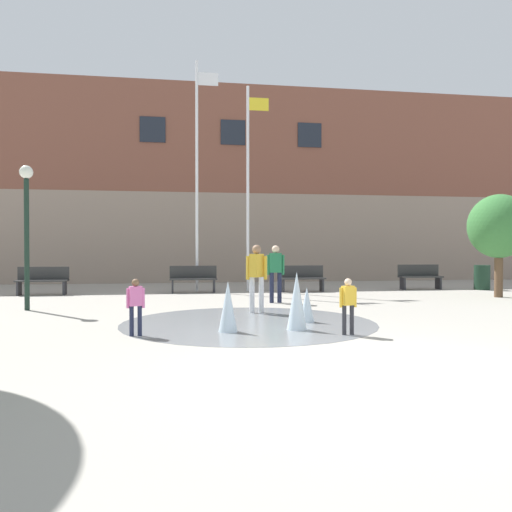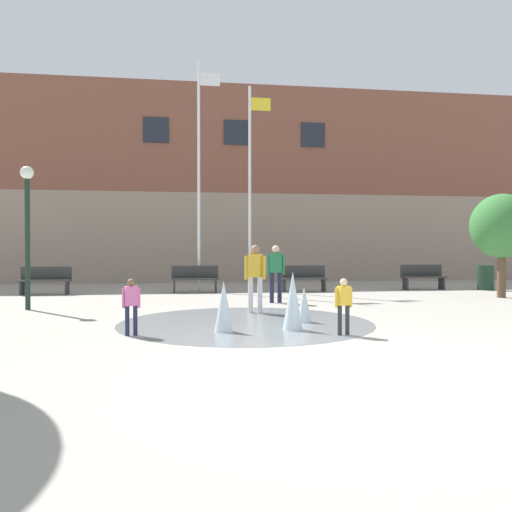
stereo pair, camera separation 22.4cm
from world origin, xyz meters
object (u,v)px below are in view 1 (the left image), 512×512
at_px(park_bench_left_of_flagpoles, 43,280).
at_px(park_bench_center, 302,278).
at_px(park_bench_near_trashcan, 420,276).
at_px(trash_can, 482,277).
at_px(adult_watching, 257,273).
at_px(flagpole_left, 198,169).
at_px(lamp_post_left_lane, 27,214).
at_px(street_tree_near_building, 499,227).
at_px(adult_in_red, 276,269).
at_px(child_in_fountain, 136,302).
at_px(flagpole_right, 249,182).
at_px(child_with_pink_shirt, 348,302).
at_px(park_bench_under_left_flagpole, 193,279).

relative_size(park_bench_left_of_flagpoles, park_bench_center, 1.00).
xyz_separation_m(park_bench_near_trashcan, trash_can, (2.18, -0.48, -0.03)).
height_order(adult_watching, flagpole_left, flagpole_left).
relative_size(lamp_post_left_lane, street_tree_near_building, 1.11).
distance_m(park_bench_center, flagpole_left, 5.27).
relative_size(park_bench_left_of_flagpoles, adult_in_red, 1.01).
xyz_separation_m(adult_in_red, child_in_fountain, (-3.39, -4.81, -0.35)).
xyz_separation_m(park_bench_near_trashcan, lamp_post_left_lane, (-12.44, -4.37, 1.85)).
height_order(park_bench_center, flagpole_left, flagpole_left).
distance_m(adult_watching, flagpole_right, 6.82).
bearing_deg(park_bench_near_trashcan, adult_watching, -140.71).
bearing_deg(street_tree_near_building, adult_watching, -162.16).
xyz_separation_m(park_bench_center, flagpole_left, (-3.59, 0.67, 3.81)).
relative_size(park_bench_center, trash_can, 1.78).
distance_m(adult_in_red, child_with_pink_shirt, 5.28).
height_order(park_bench_left_of_flagpoles, park_bench_under_left_flagpole, same).
height_order(adult_in_red, trash_can, adult_in_red).
relative_size(child_with_pink_shirt, flagpole_left, 0.12).
distance_m(park_bench_left_of_flagpoles, child_with_pink_shirt, 11.35).
height_order(park_bench_center, adult_watching, adult_watching).
bearing_deg(adult_watching, flagpole_right, 33.95).
bearing_deg(street_tree_near_building, park_bench_left_of_flagpoles, 168.25).
relative_size(park_bench_center, child_with_pink_shirt, 1.62).
bearing_deg(child_in_fountain, park_bench_left_of_flagpoles, -83.55).
bearing_deg(trash_can, flagpole_left, 175.09).
height_order(park_bench_under_left_flagpole, child_with_pink_shirt, child_with_pink_shirt).
relative_size(park_bench_center, flagpole_left, 0.20).
relative_size(park_bench_under_left_flagpole, lamp_post_left_lane, 0.45).
relative_size(park_bench_near_trashcan, street_tree_near_building, 0.50).
relative_size(child_in_fountain, street_tree_near_building, 0.31).
distance_m(adult_in_red, child_in_fountain, 5.89).
distance_m(park_bench_left_of_flagpoles, park_bench_near_trashcan, 13.15).
relative_size(adult_watching, street_tree_near_building, 0.50).
relative_size(flagpole_left, street_tree_near_building, 2.54).
xyz_separation_m(child_with_pink_shirt, trash_can, (8.05, 8.43, -0.13)).
distance_m(trash_can, street_tree_near_building, 3.39).
xyz_separation_m(lamp_post_left_lane, street_tree_near_building, (13.43, 1.22, -0.15)).
distance_m(park_bench_left_of_flagpoles, park_bench_under_left_flagpole, 4.86).
xyz_separation_m(park_bench_under_left_flagpole, flagpole_left, (0.17, 0.49, 3.81)).
height_order(park_bench_center, park_bench_near_trashcan, same).
distance_m(child_in_fountain, adult_watching, 3.75).
xyz_separation_m(trash_can, street_tree_near_building, (-1.19, -2.66, 1.73)).
relative_size(park_bench_under_left_flagpole, adult_in_red, 1.01).
height_order(park_bench_near_trashcan, adult_in_red, adult_in_red).
relative_size(adult_in_red, trash_can, 1.77).
height_order(child_in_fountain, flagpole_left, flagpole_left).
distance_m(flagpole_left, flagpole_right, 1.85).
bearing_deg(park_bench_under_left_flagpole, child_with_pink_shirt, -74.67).
relative_size(flagpole_left, lamp_post_left_lane, 2.29).
relative_size(park_bench_center, flagpole_right, 0.22).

